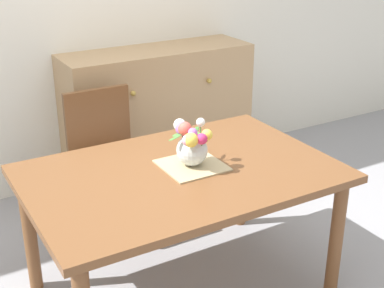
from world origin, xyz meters
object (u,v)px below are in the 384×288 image
(chair_far, at_px, (106,152))
(flower_vase, at_px, (191,144))
(dresser, at_px, (158,115))
(dining_table, at_px, (181,186))

(chair_far, relative_size, flower_vase, 3.91)
(dresser, distance_m, flower_vase, 1.45)
(dining_table, height_order, chair_far, chair_far)
(chair_far, distance_m, flower_vase, 0.91)
(chair_far, bearing_deg, flower_vase, 98.99)
(chair_far, height_order, dresser, dresser)
(dresser, bearing_deg, dining_table, -112.18)
(chair_far, xyz_separation_m, dresser, (0.61, 0.48, -0.02))
(dining_table, height_order, flower_vase, flower_vase)
(dining_table, xyz_separation_m, dresser, (0.54, 1.33, -0.14))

